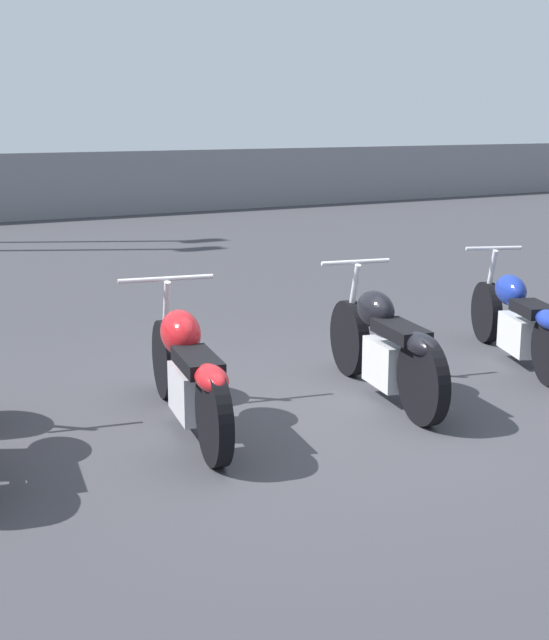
% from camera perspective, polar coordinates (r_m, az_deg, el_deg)
% --- Properties ---
extents(ground_plane, '(60.00, 60.00, 0.00)m').
position_cam_1_polar(ground_plane, '(6.66, 2.01, -6.23)').
color(ground_plane, '#38383D').
extents(motorcycle_slot_2, '(0.78, 2.10, 0.99)m').
position_cam_1_polar(motorcycle_slot_2, '(6.31, -5.53, -3.27)').
color(motorcycle_slot_2, black).
rests_on(motorcycle_slot_2, ground_plane).
extents(motorcycle_slot_3, '(0.69, 1.98, 1.02)m').
position_cam_1_polar(motorcycle_slot_3, '(7.02, 7.15, -1.65)').
color(motorcycle_slot_3, black).
rests_on(motorcycle_slot_3, ground_plane).
extents(motorcycle_slot_4, '(0.96, 1.97, 0.97)m').
position_cam_1_polar(motorcycle_slot_4, '(8.29, 15.41, -0.01)').
color(motorcycle_slot_4, black).
rests_on(motorcycle_slot_4, ground_plane).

